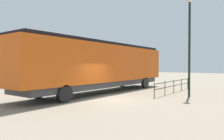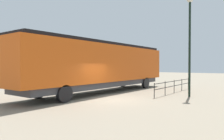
{
  "view_description": "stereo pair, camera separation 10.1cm",
  "coord_description": "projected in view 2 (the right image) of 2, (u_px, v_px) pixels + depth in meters",
  "views": [
    {
      "loc": [
        8.5,
        -11.49,
        2.27
      ],
      "look_at": [
        -0.46,
        0.65,
        1.98
      ],
      "focal_mm": 34.32,
      "sensor_mm": 36.0,
      "label": 1
    },
    {
      "loc": [
        8.58,
        -11.43,
        2.27
      ],
      "look_at": [
        -0.46,
        0.65,
        1.98
      ],
      "focal_mm": 34.32,
      "sensor_mm": 36.0,
      "label": 2
    }
  ],
  "objects": [
    {
      "name": "lamp_post",
      "position": [
        190.0,
        30.0,
        15.58
      ],
      "size": [
        0.48,
        0.48,
        7.37
      ],
      "color": "black",
      "rests_on": "ground_plane"
    },
    {
      "name": "ground_plane",
      "position": [
        112.0,
        100.0,
        14.34
      ],
      "size": [
        120.0,
        120.0,
        0.0
      ],
      "primitive_type": "plane",
      "color": "gray"
    },
    {
      "name": "locomotive",
      "position": [
        105.0,
        65.0,
        18.59
      ],
      "size": [
        3.08,
        16.51,
        4.22
      ],
      "color": "#D15114",
      "rests_on": "ground_plane"
    },
    {
      "name": "platform_fence",
      "position": [
        174.0,
        85.0,
        17.98
      ],
      "size": [
        0.05,
        7.67,
        1.08
      ],
      "color": "black",
      "rests_on": "ground_plane"
    }
  ]
}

